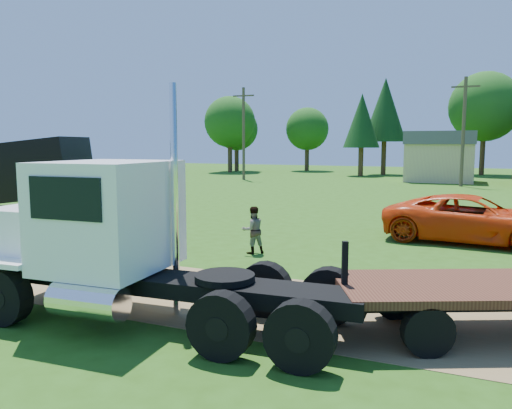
% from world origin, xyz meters
% --- Properties ---
extents(ground, '(140.00, 140.00, 0.00)m').
position_xyz_m(ground, '(0.00, 0.00, 0.00)').
color(ground, '#284F11').
rests_on(ground, ground).
extents(dirt_track, '(120.00, 4.20, 0.01)m').
position_xyz_m(dirt_track, '(0.00, 0.00, 0.01)').
color(dirt_track, olive).
rests_on(dirt_track, ground).
extents(white_semi_tractor, '(7.96, 3.07, 4.75)m').
position_xyz_m(white_semi_tractor, '(0.04, -2.07, 1.62)').
color(white_semi_tractor, black).
rests_on(white_semi_tractor, ground).
extents(orange_pickup, '(6.40, 3.39, 1.72)m').
position_xyz_m(orange_pickup, '(6.79, 9.37, 0.86)').
color(orange_pickup, red).
rests_on(orange_pickup, ground).
extents(spectator_b, '(0.94, 0.94, 1.54)m').
position_xyz_m(spectator_b, '(0.24, 4.57, 0.77)').
color(spectator_b, '#999999').
rests_on(spectator_b, ground).
extents(tan_shed, '(6.20, 5.40, 4.70)m').
position_xyz_m(tan_shed, '(4.00, 40.00, 2.42)').
color(tan_shed, tan).
rests_on(tan_shed, ground).
extents(utility_poles, '(42.20, 0.28, 9.00)m').
position_xyz_m(utility_poles, '(6.00, 35.00, 4.71)').
color(utility_poles, '#473C28').
rests_on(utility_poles, ground).
extents(tree_row, '(53.94, 13.19, 11.60)m').
position_xyz_m(tree_row, '(3.76, 49.95, 6.53)').
color(tree_row, '#392917').
rests_on(tree_row, ground).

